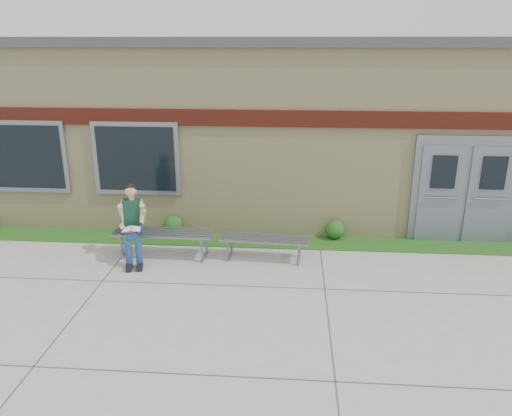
{
  "coord_description": "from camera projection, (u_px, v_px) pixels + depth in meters",
  "views": [
    {
      "loc": [
        0.4,
        -7.38,
        4.14
      ],
      "look_at": [
        -0.3,
        1.7,
        1.06
      ],
      "focal_mm": 35.0,
      "sensor_mm": 36.0,
      "label": 1
    }
  ],
  "objects": [
    {
      "name": "ground",
      "position": [
        266.0,
        301.0,
        8.33
      ],
      "size": [
        80.0,
        80.0,
        0.0
      ],
      "primitive_type": "plane",
      "color": "#9E9E99",
      "rests_on": "ground"
    },
    {
      "name": "bench_left",
      "position": [
        164.0,
        237.0,
        9.95
      ],
      "size": [
        2.03,
        0.6,
        0.52
      ],
      "rotation": [
        0.0,
        0.0,
        -0.02
      ],
      "color": "slate",
      "rests_on": "ground"
    },
    {
      "name": "school_building",
      "position": [
        280.0,
        120.0,
        13.31
      ],
      "size": [
        16.2,
        6.22,
        4.2
      ],
      "color": "beige",
      "rests_on": "ground"
    },
    {
      "name": "grass_strip",
      "position": [
        273.0,
        241.0,
        10.78
      ],
      "size": [
        16.0,
        0.8,
        0.02
      ],
      "primitive_type": "cube",
      "color": "#144B14",
      "rests_on": "ground"
    },
    {
      "name": "shrub_mid",
      "position": [
        173.0,
        225.0,
        11.11
      ],
      "size": [
        0.43,
        0.43,
        0.43
      ],
      "primitive_type": "sphere",
      "color": "#144B14",
      "rests_on": "grass_strip"
    },
    {
      "name": "bench_right",
      "position": [
        264.0,
        243.0,
        9.82
      ],
      "size": [
        1.77,
        0.61,
        0.45
      ],
      "rotation": [
        0.0,
        0.0,
        -0.07
      ],
      "color": "slate",
      "rests_on": "ground"
    },
    {
      "name": "shrub_east",
      "position": [
        335.0,
        229.0,
        10.85
      ],
      "size": [
        0.42,
        0.42,
        0.42
      ],
      "primitive_type": "sphere",
      "color": "#144B14",
      "rests_on": "grass_strip"
    },
    {
      "name": "girl",
      "position": [
        133.0,
        222.0,
        9.65
      ],
      "size": [
        0.59,
        0.94,
        1.53
      ],
      "rotation": [
        0.0,
        0.0,
        0.22
      ],
      "color": "navy",
      "rests_on": "ground"
    }
  ]
}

